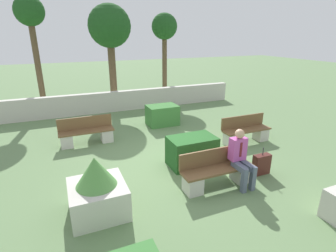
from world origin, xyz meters
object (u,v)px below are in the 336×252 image
person_seated_man (241,155)px  suitcase (261,164)px  planter_corner_left (97,190)px  bench_left_side (246,133)px  bench_front (217,173)px  bench_right_side (87,134)px  tree_leftmost (30,18)px  tree_center_left (110,28)px  tree_center_right (164,30)px

person_seated_man → suitcase: size_ratio=1.86×
planter_corner_left → suitcase: 4.07m
bench_left_side → suitcase: (-0.99, -1.85, -0.06)m
bench_front → bench_right_side: bearing=123.4°
tree_leftmost → bench_front: bearing=-67.0°
suitcase → tree_center_left: 9.25m
bench_right_side → tree_center_right: (4.93, 5.37, 3.27)m
person_seated_man → planter_corner_left: 3.25m
bench_front → tree_center_right: (2.44, 9.15, 3.27)m
bench_right_side → person_seated_man: 4.97m
bench_left_side → suitcase: 2.10m
bench_right_side → tree_center_left: size_ratio=0.36×
bench_left_side → bench_right_side: 5.19m
person_seated_man → tree_center_left: (-1.12, 8.56, 2.89)m
bench_left_side → tree_leftmost: bearing=130.0°
bench_front → person_seated_man: size_ratio=1.32×
tree_center_right → bench_right_side: bearing=-132.6°
bench_left_side → person_seated_man: person_seated_man is taller
planter_corner_left → tree_center_left: size_ratio=0.26×
tree_leftmost → suitcase: bearing=-60.2°
bench_front → bench_left_side: 3.00m
person_seated_man → tree_center_right: 9.91m
bench_front → tree_center_right: bearing=75.1°
tree_leftmost → tree_center_left: bearing=-12.2°
bench_front → suitcase: (1.35, 0.03, -0.07)m
person_seated_man → tree_leftmost: tree_leftmost is taller
tree_center_right → planter_corner_left: bearing=-119.6°
bench_front → bench_left_side: (2.33, 1.88, -0.00)m
person_seated_man → tree_center_left: tree_center_left is taller
suitcase → tree_leftmost: 11.15m
planter_corner_left → suitcase: bearing=-0.6°
bench_front → suitcase: 1.35m
bench_left_side → bench_front: bearing=-141.7°
tree_center_left → tree_center_right: (3.04, 0.73, -0.04)m
bench_front → person_seated_man: 0.68m
bench_right_side → tree_leftmost: bearing=116.0°
suitcase → bench_left_side: bearing=62.0°
bench_left_side → tree_center_left: bearing=113.5°
bench_front → bench_right_side: size_ratio=1.03×
bench_front → tree_leftmost: bearing=113.0°
suitcase → bench_right_side: bearing=135.6°
tree_center_left → tree_leftmost: bearing=167.8°
bench_left_side → person_seated_man: (-1.81, -2.02, 0.42)m
person_seated_man → tree_leftmost: (-4.39, 9.27, 3.30)m
bench_front → planter_corner_left: size_ratio=1.46×
bench_right_side → tree_center_left: bearing=79.3°
bench_front → tree_leftmost: (-3.87, 9.13, 3.72)m
tree_center_right → tree_center_left: bearing=-166.4°
bench_front → tree_center_right: tree_center_right is taller
bench_right_side → suitcase: bench_right_side is taller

